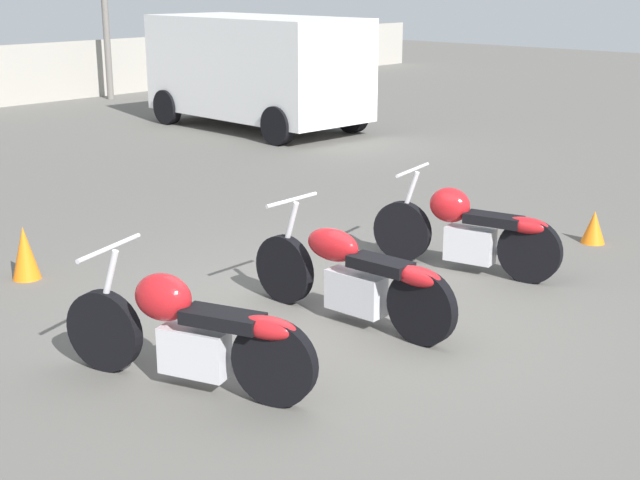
% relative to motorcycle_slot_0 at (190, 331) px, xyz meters
% --- Properties ---
extents(ground_plane, '(60.00, 60.00, 0.00)m').
position_rel_motorcycle_slot_0_xyz_m(ground_plane, '(1.81, 0.19, -0.43)').
color(ground_plane, '#5B5954').
extents(motorcycle_slot_0, '(0.92, 1.99, 1.00)m').
position_rel_motorcycle_slot_0_xyz_m(motorcycle_slot_0, '(0.00, 0.00, 0.00)').
color(motorcycle_slot_0, black).
rests_on(motorcycle_slot_0, ground_plane).
extents(motorcycle_slot_1, '(0.64, 2.15, 1.00)m').
position_rel_motorcycle_slot_0_xyz_m(motorcycle_slot_1, '(1.76, -0.05, -0.01)').
color(motorcycle_slot_1, black).
rests_on(motorcycle_slot_1, ground_plane).
extents(motorcycle_slot_2, '(0.74, 1.99, 1.00)m').
position_rel_motorcycle_slot_0_xyz_m(motorcycle_slot_2, '(3.62, 0.02, 0.00)').
color(motorcycle_slot_2, black).
rests_on(motorcycle_slot_2, ground_plane).
extents(parked_van, '(2.37, 4.68, 2.17)m').
position_rel_motorcycle_slot_0_xyz_m(parked_van, '(8.46, 8.15, 0.77)').
color(parked_van, white).
rests_on(parked_van, ground_plane).
extents(traffic_cone_near, '(0.27, 0.27, 0.37)m').
position_rel_motorcycle_slot_0_xyz_m(traffic_cone_near, '(5.44, -0.47, -0.25)').
color(traffic_cone_near, orange).
rests_on(traffic_cone_near, ground_plane).
extents(traffic_cone_far, '(0.28, 0.28, 0.53)m').
position_rel_motorcycle_slot_0_xyz_m(traffic_cone_far, '(0.47, 3.11, -0.17)').
color(traffic_cone_far, orange).
rests_on(traffic_cone_far, ground_plane).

